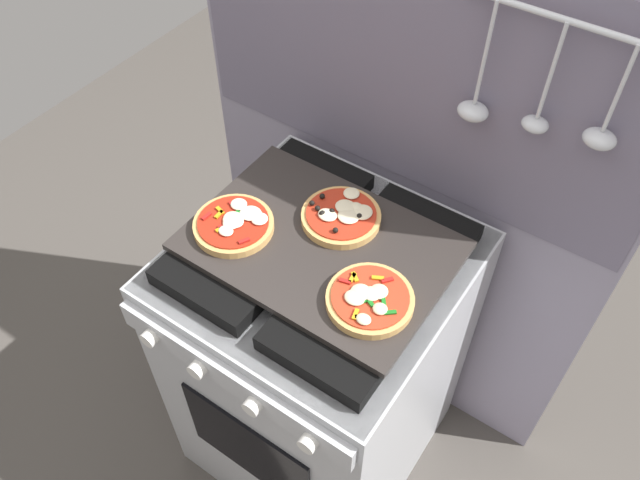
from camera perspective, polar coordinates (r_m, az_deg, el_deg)
The scene contains 7 objects.
ground_plane at distance 2.13m, azimuth 0.00°, elevation -16.52°, with size 4.00×4.00×0.00m, color #4C4742.
kitchen_backsplash at distance 1.65m, azimuth 6.68°, elevation 4.05°, with size 1.10×0.09×1.55m.
stove at distance 1.73m, azimuth -0.03°, elevation -10.40°, with size 0.60×0.64×0.90m.
baking_tray at distance 1.36m, azimuth 0.00°, elevation -0.50°, with size 0.54×0.38×0.02m, color #2D2826.
pizza_left at distance 1.38m, azimuth -7.50°, elevation 1.45°, with size 0.17×0.17×0.03m.
pizza_right at distance 1.25m, azimuth 4.39°, elevation -5.21°, with size 0.17×0.17×0.03m.
pizza_center at distance 1.39m, azimuth 1.82°, elevation 2.21°, with size 0.17×0.17×0.03m.
Camera 1 is at (0.50, -0.73, 1.94)m, focal length 36.39 mm.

